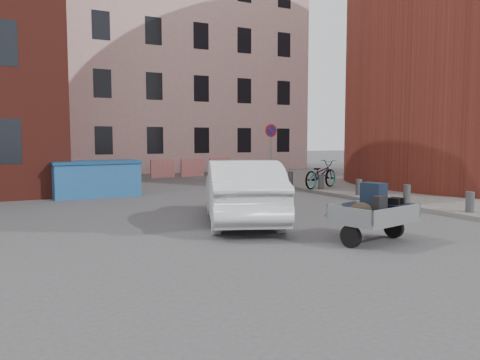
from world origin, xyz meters
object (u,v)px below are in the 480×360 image
trailer (373,213)px  silver_car (242,191)px  bicycle (321,174)px  dumpster (95,178)px

trailer → silver_car: 3.50m
silver_car → trailer: bearing=132.6°
trailer → bicycle: 9.42m
trailer → dumpster: bearing=97.0°
dumpster → silver_car: size_ratio=0.67×
trailer → silver_car: size_ratio=0.41×
trailer → dumpster: size_ratio=0.62×
trailer → bicycle: (4.74, 8.15, 0.07)m
dumpster → silver_car: bearing=-74.7°
bicycle → dumpster: bearing=53.8°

